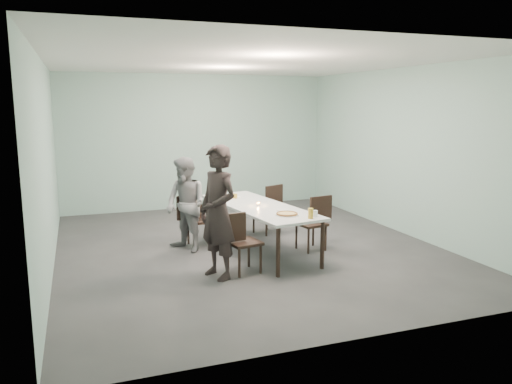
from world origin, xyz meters
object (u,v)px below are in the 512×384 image
object	(u,v)px
table	(259,209)
pizza	(287,214)
chair_far_left	(196,217)
tealight	(258,205)
chair_near_left	(239,238)
water_tumbler	(315,213)
chair_far_right	(270,206)
diner_near	(218,212)
chair_near_right	(315,219)
side_plate	(282,210)
beer_glass	(311,213)
amber_tumbler	(235,196)
diner_far	(186,205)

from	to	relation	value
table	pizza	bearing A→B (deg)	-80.21
chair_far_left	tealight	distance (m)	1.11
table	tealight	bearing A→B (deg)	-121.92
chair_near_left	water_tumbler	bearing A→B (deg)	-15.73
chair_far_right	diner_near	xyz separation A→B (m)	(-1.55, -2.04, 0.41)
chair_far_left	diner_near	world-z (taller)	diner_near
chair_far_right	pizza	bearing A→B (deg)	53.20
diner_near	tealight	world-z (taller)	diner_near
chair_far_left	chair_far_right	size ratio (longest dim) A/B	1.00
chair_near_left	chair_near_right	size ratio (longest dim) A/B	1.00
water_tumbler	tealight	world-z (taller)	water_tumbler
side_plate	beer_glass	size ratio (longest dim) A/B	1.20
tealight	amber_tumbler	bearing A→B (deg)	100.68
chair_far_left	water_tumbler	distance (m)	2.15
water_tumbler	diner_near	bearing A→B (deg)	178.18
diner_near	amber_tumbler	xyz separation A→B (m)	(0.78, 1.69, -0.12)
table	amber_tumbler	distance (m)	0.74
chair_near_left	chair_near_right	bearing A→B (deg)	14.42
diner_far	side_plate	size ratio (longest dim) A/B	8.46
chair_far_left	chair_near_right	bearing A→B (deg)	-27.93
table	diner_far	xyz separation A→B (m)	(-1.10, 0.40, 0.07)
amber_tumbler	side_plate	bearing A→B (deg)	-72.28
beer_glass	amber_tumbler	bearing A→B (deg)	106.37
pizza	amber_tumbler	size ratio (longest dim) A/B	4.25
chair_near_left	pizza	size ratio (longest dim) A/B	2.56
diner_far	water_tumbler	xyz separation A→B (m)	(1.58, -1.43, 0.03)
diner_near	chair_far_left	bearing A→B (deg)	156.03
chair_near_left	chair_far_left	distance (m)	1.54
chair_far_right	diner_far	size ratio (longest dim) A/B	0.57
pizza	tealight	distance (m)	0.79
table	diner_far	bearing A→B (deg)	160.12
diner_near	pizza	size ratio (longest dim) A/B	5.35
chair_near_left	tealight	distance (m)	1.10
pizza	chair_far_right	bearing A→B (deg)	75.97
chair_near_left	chair_far_left	world-z (taller)	same
table	diner_far	size ratio (longest dim) A/B	1.78
table	side_plate	bearing A→B (deg)	-65.97
side_plate	beer_glass	bearing A→B (deg)	-76.11
chair_near_left	tealight	size ratio (longest dim) A/B	15.54
chair_near_right	tealight	distance (m)	0.98
chair_near_left	chair_far_left	bearing A→B (deg)	89.38
chair_far_left	diner_far	distance (m)	0.39
diner_far	chair_far_left	bearing A→B (deg)	105.97
diner_far	side_plate	distance (m)	1.57
table	chair_far_left	size ratio (longest dim) A/B	3.11
diner_near	diner_far	distance (m)	1.40
chair_near_right	amber_tumbler	world-z (taller)	chair_near_right
chair_near_left	tealight	xyz separation A→B (m)	(0.61, 0.88, 0.27)
pizza	beer_glass	distance (m)	0.39
chair_far_right	tealight	distance (m)	1.29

